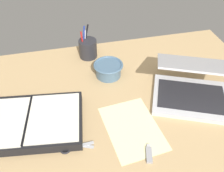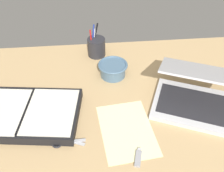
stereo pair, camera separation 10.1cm
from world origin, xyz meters
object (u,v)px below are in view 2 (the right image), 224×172
Objects in this scene: laptop at (195,94)px; planner at (27,114)px; pen_cup at (96,47)px; bowl at (113,69)px; scissors at (61,141)px.

laptop is 0.95× the size of planner.
bowl is at bearing -68.72° from pen_cup.
laptop is 2.47× the size of pen_cup.
bowl is 0.83× the size of pen_cup.
bowl is at bearing 169.26° from laptop.
bowl is (-31.29, 21.26, -1.64)cm from laptop.
pen_cup is 0.38× the size of planner.
laptop reaches higher than pen_cup.
bowl is 42.48cm from planner.
pen_cup is 1.37× the size of scissors.
bowl reaches higher than scissors.
laptop is at bearing -45.43° from pen_cup.
bowl reaches higher than planner.
bowl is 42.08cm from scissors.
laptop is 67.20cm from planner.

